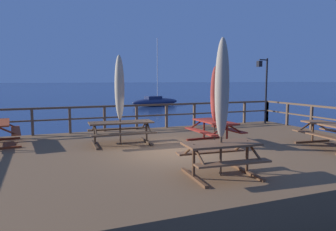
{
  "coord_description": "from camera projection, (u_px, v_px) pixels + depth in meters",
  "views": [
    {
      "loc": [
        -3.85,
        -8.99,
        3.05
      ],
      "look_at": [
        0.0,
        0.68,
        1.87
      ],
      "focal_mm": 34.12,
      "sensor_mm": 36.0,
      "label": 1
    }
  ],
  "objects": [
    {
      "name": "ground_plane",
      "position": [
        176.0,
        177.0,
        10.06
      ],
      "size": [
        600.0,
        600.0,
        0.0
      ],
      "primitive_type": "plane",
      "color": "navy"
    },
    {
      "name": "wooden_deck",
      "position": [
        176.0,
        163.0,
        10.01
      ],
      "size": [
        14.33,
        9.08,
        0.87
      ],
      "primitive_type": "cube",
      "color": "brown",
      "rests_on": "ground"
    },
    {
      "name": "railing_waterside_far",
      "position": [
        137.0,
        113.0,
        13.93
      ],
      "size": [
        14.13,
        0.1,
        1.09
      ],
      "color": "brown",
      "rests_on": "wooden_deck"
    },
    {
      "name": "picnic_table_mid_right",
      "position": [
        221.0,
        152.0,
        7.19
      ],
      "size": [
        1.79,
        1.52,
        0.78
      ],
      "color": "brown",
      "rests_on": "wooden_deck"
    },
    {
      "name": "picnic_table_back_right",
      "position": [
        121.0,
        128.0,
        10.75
      ],
      "size": [
        2.18,
        1.49,
        0.78
      ],
      "color": "brown",
      "rests_on": "wooden_deck"
    },
    {
      "name": "picnic_table_front_right",
      "position": [
        215.0,
        127.0,
        10.95
      ],
      "size": [
        1.46,
        1.88,
        0.78
      ],
      "color": "maroon",
      "rests_on": "wooden_deck"
    },
    {
      "name": "picnic_table_front_left",
      "position": [
        333.0,
        130.0,
        10.19
      ],
      "size": [
        1.6,
        2.27,
        0.78
      ],
      "color": "brown",
      "rests_on": "wooden_deck"
    },
    {
      "name": "patio_umbrella_tall_back_right",
      "position": [
        222.0,
        89.0,
        7.06
      ],
      "size": [
        0.32,
        0.32,
        3.1
      ],
      "color": "#4C3828",
      "rests_on": "wooden_deck"
    },
    {
      "name": "patio_umbrella_tall_back_left",
      "position": [
        119.0,
        88.0,
        10.56
      ],
      "size": [
        0.32,
        0.32,
        2.99
      ],
      "color": "#4C3828",
      "rests_on": "wooden_deck"
    },
    {
      "name": "patio_umbrella_tall_mid_right",
      "position": [
        215.0,
        94.0,
        10.87
      ],
      "size": [
        0.32,
        0.32,
        2.63
      ],
      "color": "#4C3828",
      "rests_on": "wooden_deck"
    },
    {
      "name": "lamp_post_hooked",
      "position": [
        264.0,
        81.0,
        15.54
      ],
      "size": [
        0.68,
        0.25,
        3.2
      ],
      "color": "black",
      "rests_on": "wooden_deck"
    },
    {
      "name": "sailboat_distant",
      "position": [
        155.0,
        101.0,
        36.9
      ],
      "size": [
        6.22,
        2.91,
        7.72
      ],
      "color": "navy",
      "rests_on": "ground"
    }
  ]
}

